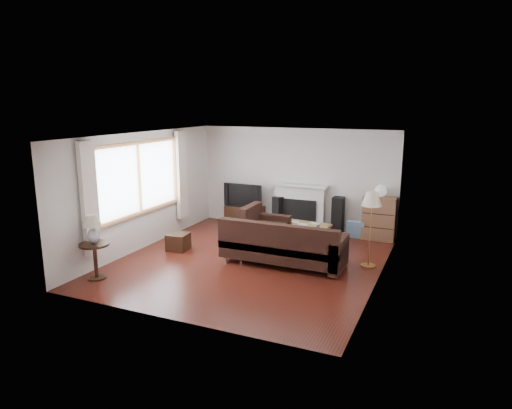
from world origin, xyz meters
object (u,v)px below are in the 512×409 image
at_px(sectional_sofa, 283,243).
at_px(floor_lamp, 370,230).
at_px(tv_stand, 245,215).
at_px(coffee_table, 304,233).
at_px(bookshelf, 379,218).
at_px(side_table, 96,261).

height_order(sectional_sofa, floor_lamp, floor_lamp).
distance_m(tv_stand, coffee_table, 2.08).
relative_size(bookshelf, side_table, 1.53).
bearing_deg(bookshelf, sectional_sofa, -121.00).
relative_size(bookshelf, coffee_table, 0.90).
bearing_deg(side_table, bookshelf, 46.49).
xyz_separation_m(tv_stand, floor_lamp, (3.50, -1.85, 0.49)).
bearing_deg(tv_stand, floor_lamp, -27.79).
xyz_separation_m(coffee_table, floor_lamp, (1.62, -0.97, 0.52)).
bearing_deg(side_table, coffee_table, 52.36).
bearing_deg(bookshelf, tv_stand, -179.46).
height_order(tv_stand, coffee_table, tv_stand).
height_order(tv_stand, sectional_sofa, sectional_sofa).
distance_m(bookshelf, side_table, 6.18).
bearing_deg(coffee_table, floor_lamp, -25.44).
distance_m(coffee_table, floor_lamp, 1.96).
bearing_deg(coffee_table, sectional_sofa, -82.47).
bearing_deg(bookshelf, coffee_table, -148.72).
relative_size(sectional_sofa, floor_lamp, 1.75).
relative_size(floor_lamp, side_table, 2.24).
distance_m(coffee_table, side_table, 4.51).
height_order(coffee_table, floor_lamp, floor_lamp).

